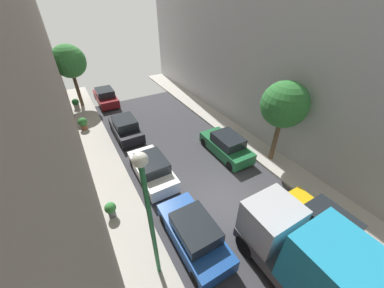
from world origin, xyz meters
TOP-DOWN VIEW (x-y plane):
  - ground at (0.00, 0.00)m, footprint 32.00×32.00m
  - sidewalk_left at (-5.00, 0.00)m, footprint 2.00×44.00m
  - sidewalk_right at (5.00, 0.00)m, footprint 2.00×44.00m
  - parked_car_left_2 at (-2.70, -1.57)m, footprint 1.78×4.20m
  - parked_car_left_3 at (-2.70, 3.44)m, footprint 1.78×4.20m
  - parked_car_left_4 at (-2.70, 9.10)m, footprint 1.78×4.20m
  - parked_car_left_5 at (-2.70, 16.14)m, footprint 1.78×4.20m
  - parked_car_right_1 at (2.70, -4.23)m, footprint 1.78×4.20m
  - parked_car_right_2 at (2.70, 3.14)m, footprint 1.78×4.20m
  - delivery_truck at (0.00, -5.85)m, footprint 2.26×6.60m
  - street_tree_0 at (-4.98, 16.74)m, footprint 2.92×2.92m
  - street_tree_1 at (4.95, 1.04)m, footprint 2.76×2.76m
  - potted_plant_3 at (-5.51, 11.58)m, footprint 0.71×0.71m
  - potted_plant_4 at (-5.60, 1.72)m, footprint 0.56×0.56m
  - potted_plant_5 at (-5.53, 16.11)m, footprint 0.63×0.63m
  - lamp_post at (-4.60, -1.96)m, footprint 0.44×0.44m

SIDE VIEW (x-z plane):
  - ground at x=0.00m, z-range 0.00..0.00m
  - sidewalk_left at x=-5.00m, z-range 0.00..0.15m
  - sidewalk_right at x=5.00m, z-range 0.00..0.15m
  - potted_plant_4 at x=-5.60m, z-range 0.22..1.11m
  - potted_plant_5 at x=-5.53m, z-range 0.19..1.17m
  - potted_plant_3 at x=-5.51m, z-range 0.20..1.23m
  - parked_car_left_2 at x=-2.70m, z-range -0.06..1.50m
  - parked_car_left_3 at x=-2.70m, z-range -0.06..1.50m
  - parked_car_left_4 at x=-2.70m, z-range -0.06..1.50m
  - parked_car_left_5 at x=-2.70m, z-range -0.06..1.50m
  - parked_car_right_1 at x=2.70m, z-range -0.06..1.50m
  - parked_car_right_2 at x=2.70m, z-range -0.06..1.50m
  - delivery_truck at x=0.00m, z-range 0.10..3.48m
  - lamp_post at x=-4.60m, z-range 1.06..7.13m
  - street_tree_1 at x=4.95m, z-range 1.43..6.81m
  - street_tree_0 at x=-4.98m, z-range 1.51..7.22m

